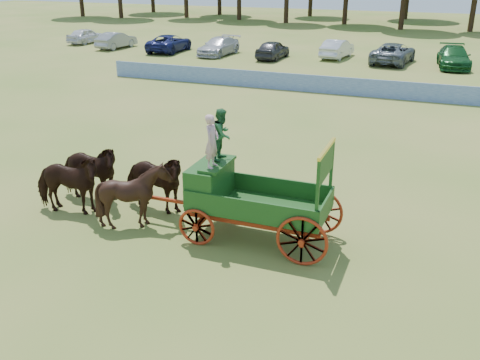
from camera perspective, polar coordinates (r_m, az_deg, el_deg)
name	(u,v)px	position (r m, az deg, el deg)	size (l,w,h in m)	color
ground	(177,210)	(17.25, -6.78, -3.18)	(160.00, 160.00, 0.00)	olive
horse_lead_left	(67,184)	(17.35, -17.96, -0.43)	(1.07, 2.35, 1.98)	black
horse_lead_right	(89,172)	(18.15, -15.84, 0.81)	(1.07, 2.35, 1.98)	black
horse_wheel_left	(134,195)	(16.01, -11.21, -1.63)	(1.61, 1.80, 1.99)	black
horse_wheel_right	(153,182)	(16.87, -9.26, -0.24)	(1.07, 2.35, 1.98)	black
farm_dray	(235,184)	(14.98, -0.49, -0.43)	(6.00, 2.00, 3.63)	#AA2711
sponsor_banner	(298,82)	(33.52, 6.17, 10.30)	(26.00, 0.08, 1.05)	#1B4492
parked_cars	(338,51)	(44.82, 10.41, 13.35)	(50.93, 7.17, 1.58)	silver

